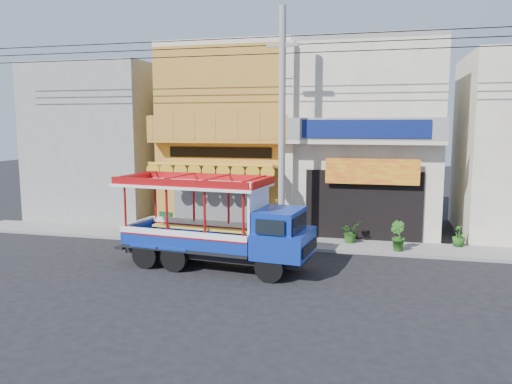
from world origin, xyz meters
TOP-DOWN VIEW (x-y plane):
  - ground at (0.00, 0.00)m, footprint 90.00×90.00m
  - sidewalk at (0.00, 4.00)m, footprint 30.00×2.00m
  - shophouse_left at (-4.00, 7.96)m, footprint 6.00×7.50m
  - shophouse_right at (2.00, 7.96)m, footprint 6.00×6.75m
  - party_pilaster at (-1.00, 4.85)m, footprint 0.35×0.30m
  - filler_building_left at (-11.00, 8.00)m, footprint 6.00×6.00m
  - utility_pole at (-0.85, 3.30)m, footprint 28.00×0.26m
  - songthaew_truck at (-2.15, 0.11)m, footprint 6.68×2.79m
  - green_sign at (-5.96, 3.70)m, footprint 0.65×0.44m
  - potted_plant_a at (1.56, 4.35)m, footprint 0.98×1.01m
  - potted_plant_b at (3.30, 3.47)m, footprint 0.75×0.77m
  - potted_plant_c at (5.60, 4.70)m, footprint 0.54×0.54m

SIDE VIEW (x-z plane):
  - ground at x=0.00m, z-range 0.00..0.00m
  - sidewalk at x=0.00m, z-range 0.00..0.12m
  - green_sign at x=-5.96m, z-range 0.04..1.04m
  - potted_plant_c at x=5.60m, z-range 0.12..0.97m
  - potted_plant_a at x=1.56m, z-range 0.12..0.98m
  - potted_plant_b at x=3.30m, z-range 0.12..1.21m
  - songthaew_truck at x=-2.15m, z-range -0.05..2.97m
  - filler_building_left at x=-11.00m, z-range 0.00..7.60m
  - party_pilaster at x=-1.00m, z-range 0.00..8.00m
  - shophouse_right at x=2.00m, z-range -0.01..8.23m
  - shophouse_left at x=-4.00m, z-range -0.01..8.23m
  - utility_pole at x=-0.85m, z-range 0.53..9.53m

